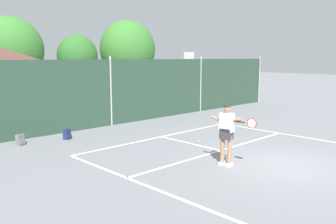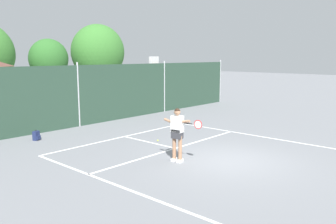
# 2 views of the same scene
# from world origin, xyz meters

# --- Properties ---
(ground_plane) EXTENTS (120.00, 120.00, 0.00)m
(ground_plane) POSITION_xyz_m (0.00, 0.00, 0.00)
(ground_plane) COLOR slate
(court_markings) EXTENTS (8.30, 11.10, 0.01)m
(court_markings) POSITION_xyz_m (0.00, 0.65, 0.00)
(court_markings) COLOR white
(court_markings) RESTS_ON ground
(chainlink_fence) EXTENTS (26.09, 0.09, 3.28)m
(chainlink_fence) POSITION_xyz_m (0.00, 9.00, 1.57)
(chainlink_fence) COLOR #284233
(chainlink_fence) RESTS_ON ground
(basketball_hoop) EXTENTS (0.90, 0.67, 3.55)m
(basketball_hoop) POSITION_xyz_m (7.08, 10.52, 2.31)
(basketball_hoop) COLOR #284CB2
(basketball_hoop) RESTS_ON ground
(treeline_backdrop) EXTENTS (24.69, 4.61, 6.51)m
(treeline_backdrop) POSITION_xyz_m (1.60, 20.74, 3.73)
(treeline_backdrop) COLOR brown
(treeline_backdrop) RESTS_ON ground
(tennis_player) EXTENTS (0.38, 1.42, 1.85)m
(tennis_player) POSITION_xyz_m (-1.27, 1.29, 1.11)
(tennis_player) COLOR silver
(tennis_player) RESTS_ON ground
(tennis_ball) EXTENTS (0.07, 0.07, 0.07)m
(tennis_ball) POSITION_xyz_m (0.38, 3.78, 0.03)
(tennis_ball) COLOR #CCE033
(tennis_ball) RESTS_ON ground
(backpack_navy) EXTENTS (0.33, 0.33, 0.46)m
(backpack_navy) POSITION_xyz_m (-2.98, 7.80, 0.19)
(backpack_navy) COLOR navy
(backpack_navy) RESTS_ON ground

